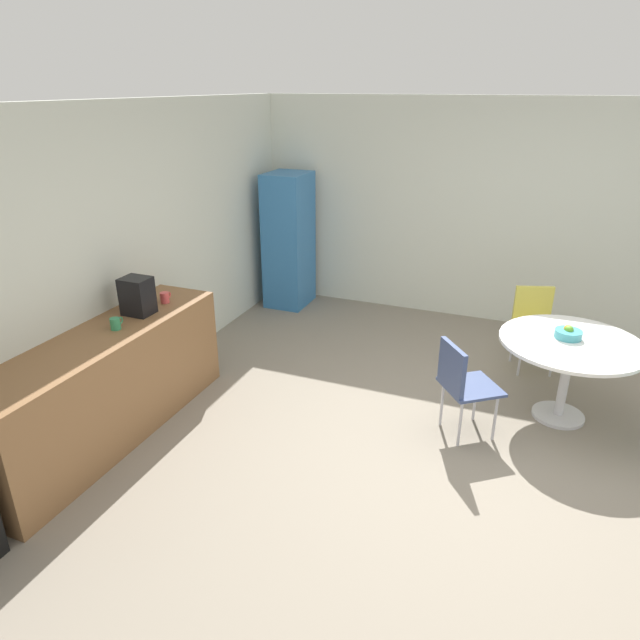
% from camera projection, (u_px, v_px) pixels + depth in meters
% --- Properties ---
extents(ground_plane, '(6.00, 6.00, 0.00)m').
position_uv_depth(ground_plane, '(448.00, 452.00, 4.46)').
color(ground_plane, gray).
extents(wall_back, '(6.00, 0.10, 2.60)m').
position_uv_depth(wall_back, '(122.00, 256.00, 4.98)').
color(wall_back, silver).
rests_on(wall_back, ground_plane).
extents(wall_side_right, '(0.10, 6.00, 2.60)m').
position_uv_depth(wall_side_right, '(503.00, 215.00, 6.52)').
color(wall_side_right, silver).
rests_on(wall_side_right, ground_plane).
extents(counter_block, '(2.38, 0.60, 0.90)m').
position_uv_depth(counter_block, '(107.00, 387.00, 4.53)').
color(counter_block, brown).
rests_on(counter_block, ground_plane).
extents(locker_cabinet, '(0.60, 0.50, 1.71)m').
position_uv_depth(locker_cabinet, '(289.00, 241.00, 7.18)').
color(locker_cabinet, '#3372B2').
rests_on(locker_cabinet, ground_plane).
extents(round_table, '(1.17, 1.17, 0.74)m').
position_uv_depth(round_table, '(570.00, 354.00, 4.70)').
color(round_table, silver).
rests_on(round_table, ground_plane).
extents(chair_yellow, '(0.53, 0.53, 0.83)m').
position_uv_depth(chair_yellow, '(534.00, 318.00, 5.66)').
color(chair_yellow, silver).
rests_on(chair_yellow, ground_plane).
extents(chair_navy, '(0.59, 0.59, 0.83)m').
position_uv_depth(chair_navy, '(461.00, 379.00, 4.49)').
color(chair_navy, silver).
rests_on(chair_navy, ground_plane).
extents(fruit_bowl, '(0.22, 0.22, 0.11)m').
position_uv_depth(fruit_bowl, '(568.00, 333.00, 4.70)').
color(fruit_bowl, teal).
rests_on(fruit_bowl, round_table).
extents(mug_white, '(0.13, 0.08, 0.09)m').
position_uv_depth(mug_white, '(165.00, 297.00, 5.00)').
color(mug_white, '#D84C4C').
rests_on(mug_white, counter_block).
extents(mug_green, '(0.13, 0.08, 0.09)m').
position_uv_depth(mug_green, '(116.00, 324.00, 4.46)').
color(mug_green, '#338C59').
rests_on(mug_green, counter_block).
extents(coffee_maker, '(0.20, 0.24, 0.32)m').
position_uv_depth(coffee_maker, '(137.00, 296.00, 4.72)').
color(coffee_maker, black).
rests_on(coffee_maker, counter_block).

